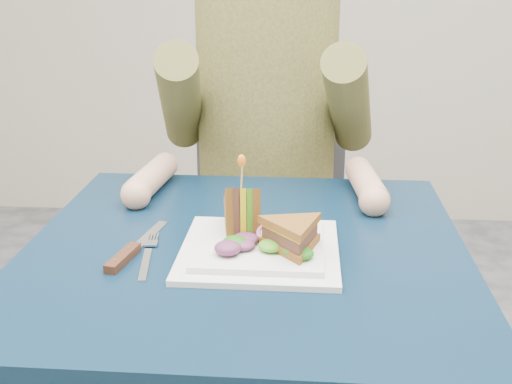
# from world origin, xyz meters

# --- Properties ---
(table) EXTENTS (0.75, 0.75, 0.73)m
(table) POSITION_xyz_m (0.00, 0.00, 0.65)
(table) COLOR black
(table) RESTS_ON ground
(chair) EXTENTS (0.42, 0.40, 0.93)m
(chair) POSITION_xyz_m (0.00, 0.65, 0.54)
(chair) COLOR #47474C
(chair) RESTS_ON ground
(diner) EXTENTS (0.54, 0.59, 0.74)m
(diner) POSITION_xyz_m (-0.00, 0.54, 0.91)
(diner) COLOR brown
(diner) RESTS_ON chair
(plate) EXTENTS (0.26, 0.26, 0.02)m
(plate) POSITION_xyz_m (0.03, -0.03, 0.74)
(plate) COLOR white
(plate) RESTS_ON table
(sandwich_flat) EXTENTS (0.17, 0.17, 0.05)m
(sandwich_flat) POSITION_xyz_m (0.08, -0.06, 0.78)
(sandwich_flat) COLOR brown
(sandwich_flat) RESTS_ON plate
(sandwich_upright) EXTENTS (0.08, 0.13, 0.13)m
(sandwich_upright) POSITION_xyz_m (-0.01, 0.01, 0.78)
(sandwich_upright) COLOR brown
(sandwich_upright) RESTS_ON plate
(fork) EXTENTS (0.04, 0.18, 0.01)m
(fork) POSITION_xyz_m (-0.15, -0.07, 0.73)
(fork) COLOR silver
(fork) RESTS_ON table
(knife) EXTENTS (0.06, 0.22, 0.02)m
(knife) POSITION_xyz_m (-0.19, -0.06, 0.74)
(knife) COLOR silver
(knife) RESTS_ON table
(toothpick) EXTENTS (0.01, 0.01, 0.06)m
(toothpick) POSITION_xyz_m (-0.01, 0.01, 0.85)
(toothpick) COLOR tan
(toothpick) RESTS_ON sandwich_upright
(toothpick_frill) EXTENTS (0.01, 0.01, 0.02)m
(toothpick_frill) POSITION_xyz_m (-0.01, 0.01, 0.88)
(toothpick_frill) COLOR orange
(toothpick_frill) RESTS_ON sandwich_upright
(lettuce_spill) EXTENTS (0.15, 0.13, 0.02)m
(lettuce_spill) POSITION_xyz_m (0.03, -0.02, 0.76)
(lettuce_spill) COLOR #337A14
(lettuce_spill) RESTS_ON plate
(onion_ring) EXTENTS (0.04, 0.04, 0.02)m
(onion_ring) POSITION_xyz_m (0.04, -0.03, 0.77)
(onion_ring) COLOR #9E4C7A
(onion_ring) RESTS_ON plate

